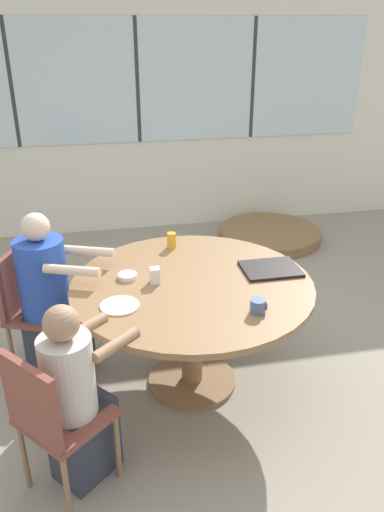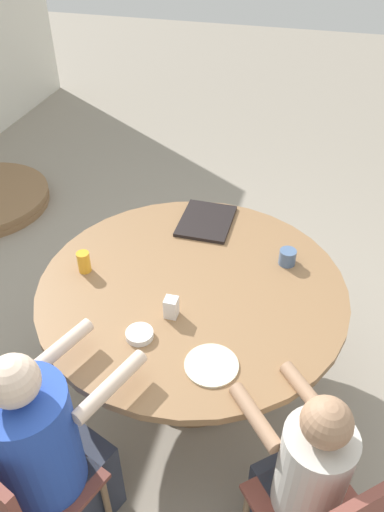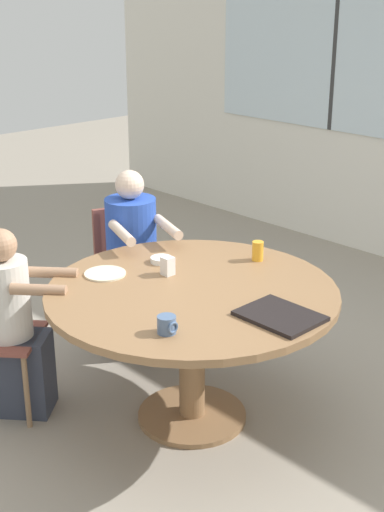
# 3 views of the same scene
# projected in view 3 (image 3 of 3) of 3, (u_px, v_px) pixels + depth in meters

# --- Properties ---
(ground_plane) EXTENTS (16.00, 16.00, 0.00)m
(ground_plane) POSITION_uv_depth(u_px,v_px,m) (192.00, 417.00, 3.96)
(ground_plane) COLOR gray
(dining_table) EXTENTS (1.52, 1.52, 0.78)m
(dining_table) POSITION_uv_depth(u_px,v_px,m) (192.00, 312.00, 3.73)
(dining_table) COLOR olive
(dining_table) RESTS_ON ground_plane
(chair_for_woman_green_shirt) EXTENTS (0.52, 0.52, 0.88)m
(chair_for_woman_green_shirt) POSITION_uv_depth(u_px,v_px,m) (126.00, 261.00, 4.75)
(chair_for_woman_green_shirt) COLOR brown
(chair_for_woman_green_shirt) RESTS_ON ground_plane
(person_woman_green_shirt) EXTENTS (0.66, 0.51, 1.18)m
(person_woman_green_shirt) POSITION_uv_depth(u_px,v_px,m) (134.00, 270.00, 4.60)
(person_woman_green_shirt) COLOR #333847
(person_woman_green_shirt) RESTS_ON ground_plane
(person_man_blue_shirt) EXTENTS (0.53, 0.51, 1.07)m
(person_man_blue_shirt) POSITION_uv_depth(u_px,v_px,m) (14.00, 331.00, 3.87)
(person_man_blue_shirt) COLOR #333847
(person_man_blue_shirt) RESTS_ON ground_plane
(food_tray_dark) EXTENTS (0.37, 0.29, 0.02)m
(food_tray_dark) POSITION_uv_depth(u_px,v_px,m) (280.00, 316.00, 3.35)
(food_tray_dark) COLOR black
(food_tray_dark) RESTS_ON dining_table
(coffee_mug) EXTENTS (0.09, 0.09, 0.08)m
(coffee_mug) POSITION_uv_depth(u_px,v_px,m) (167.00, 325.00, 3.20)
(coffee_mug) COLOR slate
(coffee_mug) RESTS_ON dining_table
(juice_glass) EXTENTS (0.07, 0.07, 0.11)m
(juice_glass) POSITION_uv_depth(u_px,v_px,m) (258.00, 251.00, 4.05)
(juice_glass) COLOR gold
(juice_glass) RESTS_ON dining_table
(milk_carton_small) EXTENTS (0.06, 0.06, 0.10)m
(milk_carton_small) POSITION_uv_depth(u_px,v_px,m) (168.00, 266.00, 3.84)
(milk_carton_small) COLOR silver
(milk_carton_small) RESTS_ON dining_table
(bowl_white_shallow) EXTENTS (0.12, 0.12, 0.03)m
(bowl_white_shallow) POSITION_uv_depth(u_px,v_px,m) (161.00, 260.00, 4.03)
(bowl_white_shallow) COLOR white
(bowl_white_shallow) RESTS_ON dining_table
(plate_tortillas) EXTENTS (0.23, 0.23, 0.01)m
(plate_tortillas) POSITION_uv_depth(u_px,v_px,m) (105.00, 274.00, 3.86)
(plate_tortillas) COLOR beige
(plate_tortillas) RESTS_ON dining_table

